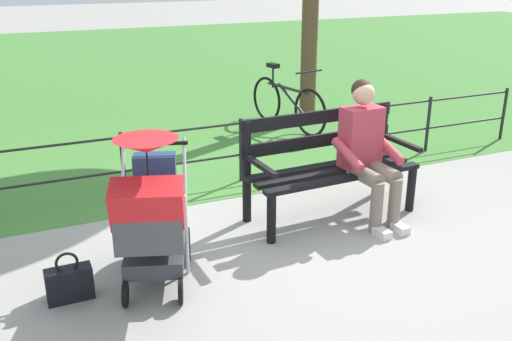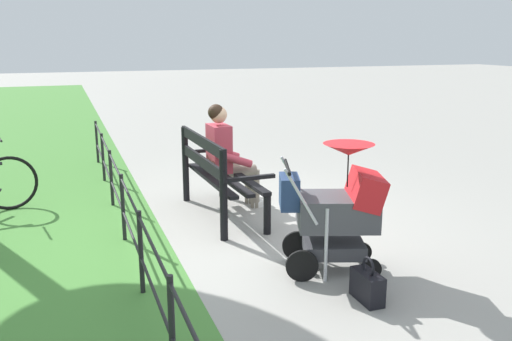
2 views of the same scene
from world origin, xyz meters
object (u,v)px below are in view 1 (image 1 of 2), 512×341
park_bench (328,160)px  stroller (152,211)px  handbag (69,283)px  bicycle (287,103)px  person_on_bench (367,148)px

park_bench → stroller: (1.80, 0.59, 0.07)m
stroller → handbag: bearing=-4.4°
park_bench → bicycle: size_ratio=0.99×
stroller → bicycle: 4.38m
stroller → handbag: stroller is taller
bicycle → stroller: bearing=50.2°
person_on_bench → bicycle: bearing=-103.6°
handbag → bicycle: bearing=-135.8°
park_bench → stroller: bearing=18.2°
park_bench → handbag: bearing=12.7°
park_bench → bicycle: 2.95m
park_bench → handbag: 2.50m
person_on_bench → stroller: size_ratio=1.11×
bicycle → person_on_bench: bearing=76.4°
person_on_bench → bicycle: 3.09m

